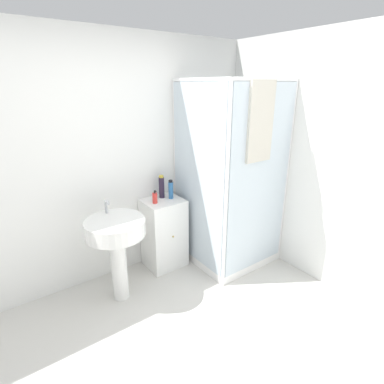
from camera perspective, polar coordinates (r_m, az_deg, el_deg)
ground_plane at (r=2.56m, az=4.01°, el=-31.81°), size 12.00×12.00×0.00m
wall_back at (r=3.17m, az=-15.48°, el=5.34°), size 6.40×0.06×2.50m
wall_right at (r=3.09m, az=29.73°, el=3.06°), size 0.06×6.40×2.50m
shower_enclosure at (r=3.50m, az=6.94°, el=-4.60°), size 0.92×0.95×2.06m
vanity_cabinet at (r=3.47m, az=-5.37°, el=-7.77°), size 0.43×0.40×0.81m
sink at (r=2.90m, az=-14.24°, el=-8.53°), size 0.55×0.55×0.98m
soap_dispenser at (r=3.21m, az=-7.08°, el=-1.12°), size 0.05×0.05×0.14m
shampoo_bottle_tall_black at (r=3.34m, az=-5.82°, el=0.99°), size 0.06×0.06×0.26m
shampoo_bottle_blue at (r=3.31m, az=-4.06°, el=0.46°), size 0.05×0.05×0.21m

